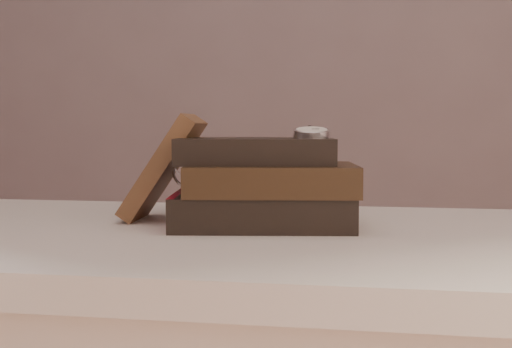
# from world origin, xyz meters

# --- Properties ---
(table) EXTENTS (1.00, 0.60, 0.75)m
(table) POSITION_xyz_m (0.00, 0.35, 0.66)
(table) COLOR beige
(table) RESTS_ON ground
(book_stack) EXTENTS (0.28, 0.21, 0.13)m
(book_stack) POSITION_xyz_m (0.07, 0.39, 0.81)
(book_stack) COLOR black
(book_stack) RESTS_ON table
(journal) EXTENTS (0.13, 0.12, 0.16)m
(journal) POSITION_xyz_m (-0.09, 0.43, 0.83)
(journal) COLOR #3F2718
(journal) RESTS_ON table
(pocket_watch) EXTENTS (0.06, 0.16, 0.02)m
(pocket_watch) POSITION_xyz_m (0.13, 0.39, 0.89)
(pocket_watch) COLOR silver
(pocket_watch) RESTS_ON book_stack
(eyeglasses) EXTENTS (0.12, 0.14, 0.05)m
(eyeglasses) POSITION_xyz_m (-0.04, 0.46, 0.82)
(eyeglasses) COLOR silver
(eyeglasses) RESTS_ON book_stack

